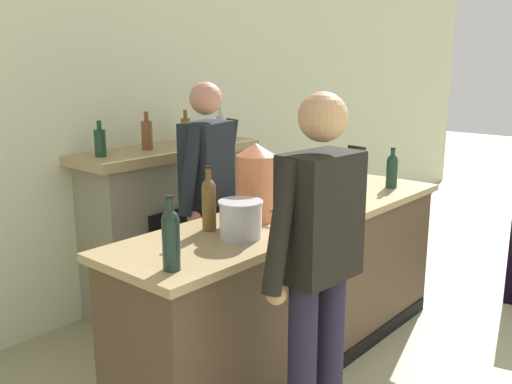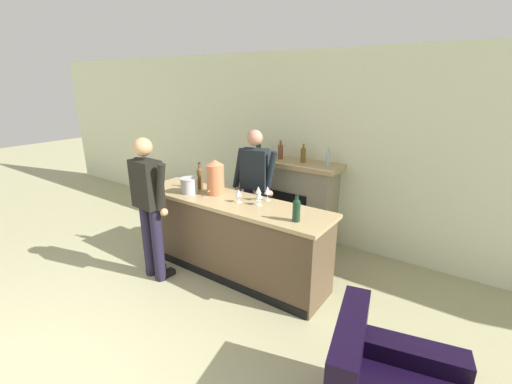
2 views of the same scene
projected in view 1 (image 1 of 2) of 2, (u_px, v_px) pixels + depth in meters
name	position (u px, v px, depth m)	size (l,w,h in m)	color
wall_back_panel	(123.00, 127.00, 4.27)	(12.00, 0.07, 2.75)	beige
bar_counter	(295.00, 287.00, 3.54)	(2.57, 0.67, 0.98)	brown
fireplace_stone	(169.00, 224.00, 4.42)	(1.50, 0.52, 1.51)	gray
person_customer	(318.00, 270.00, 2.51)	(0.66, 0.32, 1.75)	#221C32
person_bartender	(208.00, 200.00, 3.78)	(0.65, 0.37, 1.73)	#1E1A30
copper_dispenser	(256.00, 182.00, 3.21)	(0.23, 0.26, 0.44)	#CE764C
ice_bucket_steel	(241.00, 219.00, 2.92)	(0.23, 0.23, 0.19)	silver
wine_bottle_riesling_slim	(392.00, 170.00, 4.04)	(0.08, 0.08, 0.29)	#173522
wine_bottle_port_short	(209.00, 202.00, 3.03)	(0.08, 0.08, 0.35)	brown
wine_bottle_cabernet_heavy	(171.00, 237.00, 2.46)	(0.08, 0.08, 0.33)	#1D312A
wine_glass_mid_counter	(301.00, 177.00, 3.84)	(0.08, 0.08, 0.18)	silver
wine_glass_back_row	(301.00, 180.00, 3.73)	(0.07, 0.07, 0.18)	silver
wine_glass_front_right	(311.00, 190.00, 3.50)	(0.07, 0.07, 0.16)	silver
wine_glass_front_left	(326.00, 181.00, 3.72)	(0.08, 0.08, 0.17)	silver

